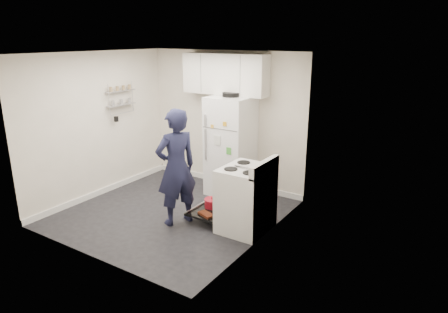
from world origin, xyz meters
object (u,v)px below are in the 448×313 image
Objects in this scene: open_oven_door at (212,208)px; electric_range at (245,199)px; refrigerator at (231,146)px; person at (176,168)px.

electric_range is at bearing -2.87° from open_oven_door.
refrigerator is (-0.93, 1.10, 0.41)m from electric_range.
open_oven_door is (-0.60, 0.03, -0.29)m from electric_range.
electric_range reaches higher than open_oven_door.
electric_range is 0.67m from open_oven_door.
refrigerator is at bearing -158.23° from person.
refrigerator reaches higher than person.
open_oven_door is 0.40× the size of person.
person reaches higher than electric_range.
person is (-0.03, -1.47, 0.00)m from refrigerator.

